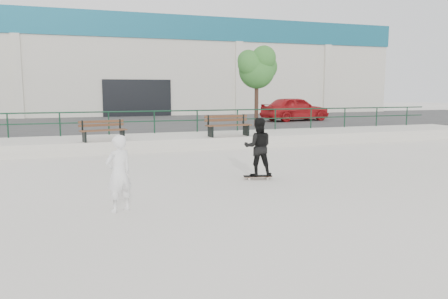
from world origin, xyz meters
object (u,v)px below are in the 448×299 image
object	(u,v)px
tree	(257,67)
seated_skater	(119,174)
red_car	(295,109)
standing_skater	(258,147)
skateboard	(258,176)
bench_right	(228,126)
bench_left	(103,131)

from	to	relation	value
tree	seated_skater	bearing A→B (deg)	-123.42
red_car	standing_skater	world-z (taller)	red_car
skateboard	standing_skater	world-z (taller)	standing_skater
bench_right	standing_skater	bearing A→B (deg)	-105.50
standing_skater	tree	bearing A→B (deg)	-95.22
bench_left	tree	bearing A→B (deg)	15.49
tree	skateboard	size ratio (longest dim) A/B	5.25
red_car	seated_skater	bearing A→B (deg)	134.21
bench_right	tree	distance (m)	5.82
bench_left	tree	distance (m)	9.65
bench_right	standing_skater	size ratio (longest dim) A/B	1.24
bench_left	tree	world-z (taller)	tree
bench_left	bench_right	world-z (taller)	bench_right
red_car	seated_skater	distance (m)	20.21
bench_right	skateboard	bearing A→B (deg)	-105.50
red_car	skateboard	distance (m)	16.28
tree	seated_skater	world-z (taller)	tree
skateboard	standing_skater	xyz separation A→B (m)	(0.00, 0.00, 0.83)
bench_left	tree	xyz separation A→B (m)	(8.20, 4.27, 2.76)
red_car	standing_skater	xyz separation A→B (m)	(-8.45, -13.87, -0.36)
bench_right	tree	xyz separation A→B (m)	(3.07, 4.13, 2.72)
seated_skater	standing_skater	bearing A→B (deg)	-178.49
tree	skateboard	distance (m)	12.04
bench_right	red_car	world-z (taller)	red_car
bench_left	red_car	size ratio (longest dim) A/B	0.41
standing_skater	seated_skater	size ratio (longest dim) A/B	1.02
tree	bench_left	bearing A→B (deg)	-152.51
tree	standing_skater	size ratio (longest dim) A/B	2.63
bench_left	seated_skater	size ratio (longest dim) A/B	1.15
tree	red_car	size ratio (longest dim) A/B	0.95
tree	standing_skater	bearing A→B (deg)	-112.73
skateboard	seated_skater	distance (m)	4.52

